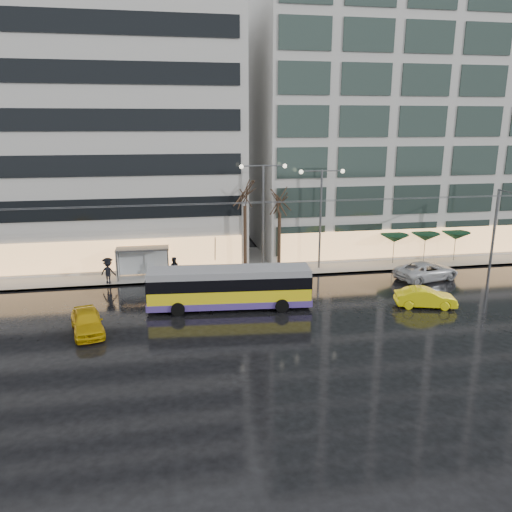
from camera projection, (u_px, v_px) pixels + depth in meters
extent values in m
plane|color=black|center=(264.00, 321.00, 32.31)|extent=(140.00, 140.00, 0.00)
cube|color=gray|center=(256.00, 261.00, 45.95)|extent=(80.00, 10.00, 0.15)
cube|color=slate|center=(267.00, 277.00, 41.24)|extent=(80.00, 0.10, 0.15)
cube|color=#BBB9B3|center=(50.00, 138.00, 44.80)|extent=(34.00, 14.00, 22.00)
cube|color=#BBB9B3|center=(413.00, 121.00, 50.33)|extent=(32.00, 14.00, 25.00)
cube|color=yellow|center=(230.00, 295.00, 34.36)|extent=(11.16, 3.16, 1.38)
cube|color=#503990|center=(230.00, 301.00, 34.48)|extent=(11.20, 3.19, 0.46)
cube|color=black|center=(229.00, 281.00, 34.10)|extent=(11.18, 3.18, 0.83)
cube|color=gray|center=(229.00, 272.00, 33.93)|extent=(11.16, 3.16, 0.46)
cube|color=black|center=(309.00, 280.00, 34.65)|extent=(0.22, 2.11, 1.19)
cube|color=black|center=(147.00, 285.00, 33.62)|extent=(0.22, 2.11, 1.19)
cylinder|color=black|center=(277.00, 295.00, 35.92)|extent=(0.94, 0.39, 0.92)
cylinder|color=black|center=(282.00, 306.00, 33.71)|extent=(0.94, 0.39, 0.92)
cylinder|color=black|center=(180.00, 298.00, 35.27)|extent=(0.94, 0.39, 0.92)
cylinder|color=black|center=(178.00, 309.00, 33.06)|extent=(0.94, 0.39, 0.92)
cylinder|color=#595B60|center=(215.00, 250.00, 34.34)|extent=(0.32, 3.41, 2.41)
cylinder|color=#595B60|center=(215.00, 248.00, 34.78)|extent=(0.32, 3.41, 2.41)
cylinder|color=#595B60|center=(494.00, 229.00, 43.22)|extent=(0.24, 0.24, 7.00)
cylinder|color=#595B60|center=(263.00, 203.00, 36.20)|extent=(42.00, 0.04, 0.04)
cylinder|color=#595B60|center=(262.00, 202.00, 36.67)|extent=(42.00, 0.04, 0.04)
cube|color=#595B60|center=(142.00, 249.00, 40.28)|extent=(4.20, 1.60, 0.12)
cube|color=silver|center=(144.00, 261.00, 41.26)|extent=(4.00, 0.05, 2.20)
cube|color=white|center=(117.00, 265.00, 40.25)|extent=(0.10, 1.40, 2.20)
cylinder|color=#595B60|center=(117.00, 267.00, 39.59)|extent=(0.10, 0.10, 2.40)
cylinder|color=#595B60|center=(119.00, 262.00, 40.93)|extent=(0.10, 0.10, 2.40)
cylinder|color=#595B60|center=(168.00, 265.00, 40.27)|extent=(0.10, 0.10, 2.40)
cylinder|color=#595B60|center=(168.00, 260.00, 41.60)|extent=(0.10, 0.10, 2.40)
cylinder|color=#595B60|center=(263.00, 219.00, 41.72)|extent=(0.18, 0.18, 9.00)
cylinder|color=#595B60|center=(252.00, 166.00, 40.43)|extent=(1.80, 0.10, 0.10)
cylinder|color=#595B60|center=(274.00, 166.00, 40.74)|extent=(1.80, 0.10, 0.10)
sphere|color=#FFF2CC|center=(241.00, 167.00, 40.29)|extent=(0.36, 0.36, 0.36)
sphere|color=#FFF2CC|center=(285.00, 166.00, 40.90)|extent=(0.36, 0.36, 0.36)
cylinder|color=#595B60|center=(320.00, 220.00, 42.63)|extent=(0.18, 0.18, 8.50)
cylinder|color=#595B60|center=(312.00, 171.00, 41.41)|extent=(1.80, 0.10, 0.10)
cylinder|color=#595B60|center=(332.00, 171.00, 41.71)|extent=(1.80, 0.10, 0.10)
sphere|color=#FFF2CC|center=(301.00, 172.00, 41.27)|extent=(0.36, 0.36, 0.36)
sphere|color=#FFF2CC|center=(343.00, 171.00, 41.88)|extent=(0.36, 0.36, 0.36)
cylinder|color=black|center=(245.00, 239.00, 42.10)|extent=(0.28, 0.28, 5.60)
cylinder|color=black|center=(279.00, 241.00, 42.89)|extent=(0.28, 0.28, 4.90)
cylinder|color=#595B60|center=(393.00, 251.00, 44.82)|extent=(0.06, 0.06, 2.20)
cone|color=black|center=(394.00, 238.00, 44.51)|extent=(2.50, 2.50, 0.70)
cylinder|color=#595B60|center=(424.00, 250.00, 45.33)|extent=(0.06, 0.06, 2.20)
cone|color=black|center=(425.00, 237.00, 45.02)|extent=(2.50, 2.50, 0.70)
cylinder|color=#595B60|center=(454.00, 248.00, 45.84)|extent=(0.06, 0.06, 2.20)
cone|color=black|center=(456.00, 236.00, 45.53)|extent=(2.50, 2.50, 0.70)
imported|color=#CEA20A|center=(87.00, 322.00, 30.31)|extent=(2.71, 4.63, 1.48)
imported|color=#FEEE0D|center=(425.00, 298.00, 34.63)|extent=(4.35, 2.44, 1.36)
imported|color=silver|center=(427.00, 271.00, 40.67)|extent=(5.87, 3.76, 1.51)
imported|color=black|center=(150.00, 264.00, 41.72)|extent=(0.66, 0.48, 1.69)
imported|color=#C44169|center=(149.00, 254.00, 41.49)|extent=(1.07, 1.09, 0.88)
imported|color=black|center=(174.00, 268.00, 40.08)|extent=(0.97, 0.78, 1.90)
imported|color=black|center=(108.00, 272.00, 39.19)|extent=(1.40, 1.08, 1.90)
imported|color=black|center=(107.00, 262.00, 38.98)|extent=(1.05, 1.05, 0.72)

